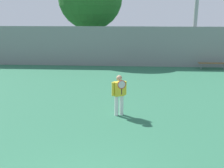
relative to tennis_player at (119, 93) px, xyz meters
The scene contains 3 objects.
tennis_player is the anchor object (origin of this frame).
bench_courtside_far 10.66m from the tennis_player, 55.24° to the left, with size 1.91×0.40×0.44m.
back_fence 9.46m from the tennis_player, 94.14° to the left, with size 34.48×0.06×2.82m.
Camera 1 is at (1.01, -3.73, 3.74)m, focal length 42.00 mm.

